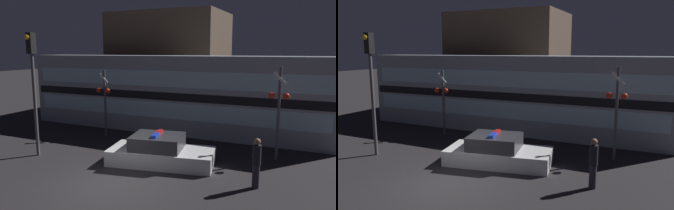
{
  "view_description": "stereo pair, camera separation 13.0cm",
  "coord_description": "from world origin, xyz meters",
  "views": [
    {
      "loc": [
        6.41,
        -9.16,
        4.71
      ],
      "look_at": [
        -0.35,
        5.68,
        1.98
      ],
      "focal_mm": 35.0,
      "sensor_mm": 36.0,
      "label": 1
    },
    {
      "loc": [
        6.53,
        -9.11,
        4.71
      ],
      "look_at": [
        -0.35,
        5.68,
        1.98
      ],
      "focal_mm": 35.0,
      "sensor_mm": 36.0,
      "label": 2
    }
  ],
  "objects": [
    {
      "name": "train",
      "position": [
        -1.39,
        8.62,
        2.2
      ],
      "size": [
        18.14,
        3.17,
        4.41
      ],
      "color": "#999EA5",
      "rests_on": "ground_plane"
    },
    {
      "name": "building_left",
      "position": [
        -4.54,
        15.22,
        3.81
      ],
      "size": [
        8.62,
        6.04,
        7.62
      ],
      "color": "brown",
      "rests_on": "ground_plane"
    },
    {
      "name": "ground_plane",
      "position": [
        0.0,
        0.0,
        0.0
      ],
      "size": [
        120.0,
        120.0,
        0.0
      ],
      "primitive_type": "plane",
      "color": "#262326"
    },
    {
      "name": "pedestrian",
      "position": [
        4.72,
        1.85,
        0.91
      ],
      "size": [
        0.3,
        0.3,
        1.77
      ],
      "color": "#2D2833",
      "rests_on": "ground_plane"
    },
    {
      "name": "crossing_signal_far",
      "position": [
        -4.15,
        5.58,
        2.16
      ],
      "size": [
        0.88,
        0.34,
        3.64
      ],
      "color": "#4C4C51",
      "rests_on": "ground_plane"
    },
    {
      "name": "police_car",
      "position": [
        0.64,
        2.73,
        0.49
      ],
      "size": [
        4.63,
        2.69,
        1.34
      ],
      "rotation": [
        0.0,
        0.0,
        0.18
      ],
      "color": "silver",
      "rests_on": "ground_plane"
    },
    {
      "name": "crossing_signal_near",
      "position": [
        5.02,
        5.23,
        2.38
      ],
      "size": [
        0.88,
        0.34,
        4.03
      ],
      "color": "#4C4C51",
      "rests_on": "ground_plane"
    },
    {
      "name": "traffic_light_corner",
      "position": [
        -4.91,
        1.42,
        3.64
      ],
      "size": [
        0.3,
        0.46,
        5.47
      ],
      "color": "#4C4C51",
      "rests_on": "ground_plane"
    }
  ]
}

